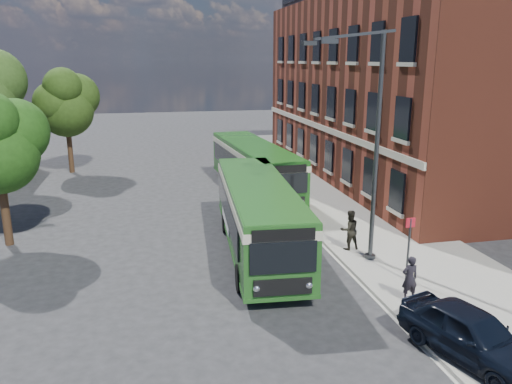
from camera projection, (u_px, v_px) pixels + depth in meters
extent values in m
plane|color=#272729|center=(235.00, 254.00, 21.11)|extent=(120.00, 120.00, 0.00)
cube|color=gray|center=(326.00, 194.00, 30.10)|extent=(6.00, 48.00, 0.15)
cube|color=beige|center=(277.00, 198.00, 29.48)|extent=(0.12, 48.00, 0.01)
cube|color=maroon|center=(406.00, 89.00, 33.81)|extent=(12.00, 26.00, 12.00)
cube|color=beige|center=(321.00, 127.00, 33.17)|extent=(0.12, 26.00, 0.35)
cylinder|color=#323437|center=(370.00, 258.00, 20.27)|extent=(0.44, 0.44, 0.30)
cylinder|color=#323437|center=(376.00, 153.00, 19.15)|extent=(0.18, 0.18, 9.00)
cube|color=#323437|center=(359.00, 34.00, 17.22)|extent=(2.58, 0.46, 0.37)
cube|color=#323437|center=(345.00, 36.00, 18.35)|extent=(2.58, 0.46, 0.37)
cube|color=#323437|center=(330.00, 41.00, 16.57)|extent=(0.55, 0.22, 0.16)
cube|color=#323437|center=(309.00, 43.00, 18.61)|extent=(0.55, 0.22, 0.16)
cylinder|color=#323437|center=(408.00, 252.00, 17.99)|extent=(0.08, 0.08, 2.50)
cube|color=red|center=(411.00, 223.00, 17.71)|extent=(0.35, 0.04, 0.35)
cube|color=#245B1F|center=(258.00, 212.00, 20.93)|extent=(3.33, 11.10, 2.45)
cube|color=#245B1F|center=(258.00, 240.00, 21.26)|extent=(3.38, 11.15, 0.14)
cube|color=black|center=(227.00, 208.00, 21.01)|extent=(0.78, 9.12, 1.10)
cube|color=black|center=(286.00, 206.00, 21.36)|extent=(0.78, 9.12, 1.10)
cube|color=beige|center=(258.00, 193.00, 20.72)|extent=(3.40, 11.17, 0.32)
cube|color=#245B1F|center=(258.00, 184.00, 20.63)|extent=(3.22, 11.00, 0.12)
cube|color=black|center=(283.00, 258.00, 15.63)|extent=(2.15, 0.24, 1.05)
cube|color=black|center=(284.00, 235.00, 15.42)|extent=(2.00, 0.23, 0.38)
cube|color=black|center=(283.00, 287.00, 15.87)|extent=(1.90, 0.23, 0.55)
sphere|color=silver|center=(256.00, 288.00, 15.78)|extent=(0.26, 0.26, 0.26)
sphere|color=silver|center=(309.00, 285.00, 16.01)|extent=(0.26, 0.26, 0.26)
cube|color=black|center=(243.00, 177.00, 26.14)|extent=(2.00, 0.23, 0.90)
cube|color=white|center=(226.00, 220.00, 21.88)|extent=(0.29, 3.19, 0.45)
cylinder|color=black|center=(240.00, 278.00, 17.59)|extent=(0.36, 1.02, 1.00)
cylinder|color=black|center=(305.00, 274.00, 17.91)|extent=(0.36, 1.02, 1.00)
cylinder|color=black|center=(225.00, 222.00, 23.66)|extent=(0.36, 1.02, 1.00)
cylinder|color=black|center=(274.00, 220.00, 23.98)|extent=(0.36, 1.02, 1.00)
cube|color=#195216|center=(254.00, 165.00, 30.29)|extent=(3.39, 11.68, 2.45)
cube|color=#195216|center=(254.00, 185.00, 30.62)|extent=(3.43, 11.73, 0.14)
cube|color=black|center=(232.00, 163.00, 30.17)|extent=(0.84, 9.70, 1.10)
cube|color=black|center=(272.00, 160.00, 30.90)|extent=(0.84, 9.70, 1.10)
cube|color=beige|center=(254.00, 151.00, 30.08)|extent=(3.45, 11.75, 0.32)
cube|color=#195216|center=(254.00, 145.00, 29.98)|extent=(3.28, 11.58, 0.12)
cube|color=black|center=(287.00, 184.00, 24.89)|extent=(2.15, 0.25, 1.05)
cube|color=black|center=(288.00, 169.00, 24.69)|extent=(2.00, 0.24, 0.38)
cube|color=black|center=(287.00, 203.00, 25.14)|extent=(1.90, 0.23, 0.55)
sphere|color=silver|center=(271.00, 204.00, 24.92)|extent=(0.26, 0.26, 0.26)
sphere|color=silver|center=(303.00, 202.00, 25.40)|extent=(0.26, 0.26, 0.26)
cube|color=black|center=(231.00, 146.00, 35.59)|extent=(2.00, 0.24, 0.90)
cube|color=white|center=(230.00, 173.00, 31.01)|extent=(0.29, 3.19, 0.45)
cylinder|color=black|center=(254.00, 204.00, 26.63)|extent=(0.36, 1.02, 1.00)
cylinder|color=black|center=(295.00, 200.00, 27.29)|extent=(0.36, 1.02, 1.00)
cylinder|color=black|center=(224.00, 176.00, 33.03)|extent=(0.36, 1.02, 1.00)
cylinder|color=black|center=(258.00, 174.00, 33.69)|extent=(0.36, 1.02, 1.00)
imported|color=black|center=(471.00, 334.00, 13.35)|extent=(2.81, 4.44, 1.41)
imported|color=black|center=(410.00, 278.00, 16.55)|extent=(0.57, 0.38, 1.56)
imported|color=black|center=(349.00, 230.00, 21.03)|extent=(0.87, 0.70, 1.71)
cylinder|color=#392614|center=(6.00, 213.00, 21.80)|extent=(0.36, 0.36, 2.89)
sphere|color=#1C4211|center=(15.00, 132.00, 21.53)|extent=(2.89, 2.89, 2.89)
cylinder|color=#392614|center=(70.00, 151.00, 35.91)|extent=(0.36, 0.36, 3.19)
sphere|color=#243D11|center=(66.00, 110.00, 35.17)|extent=(3.77, 3.77, 3.77)
sphere|color=#243D11|center=(77.00, 96.00, 35.62)|extent=(3.19, 3.19, 3.19)
sphere|color=#243D11|center=(54.00, 103.00, 34.40)|extent=(2.90, 2.90, 2.90)
sphere|color=#243D11|center=(62.00, 87.00, 34.06)|extent=(2.61, 2.61, 2.61)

